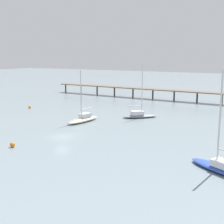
{
  "coord_description": "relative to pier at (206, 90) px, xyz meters",
  "views": [
    {
      "loc": [
        33.34,
        -41.73,
        14.31
      ],
      "look_at": [
        0.0,
        17.88,
        1.5
      ],
      "focal_mm": 49.8,
      "sensor_mm": 36.0,
      "label": 1
    }
  ],
  "objects": [
    {
      "name": "sailboat_gray",
      "position": [
        -8.16,
        -28.95,
        -3.12
      ],
      "size": [
        7.6,
        7.09,
        12.02
      ],
      "color": "gray",
      "rests_on": "ground_plane"
    },
    {
      "name": "sailboat_cream",
      "position": [
        -16.85,
        -38.83,
        -3.11
      ],
      "size": [
        3.5,
        9.29,
        11.04
      ],
      "color": "beige",
      "rests_on": "ground_plane"
    },
    {
      "name": "sailboat_blue",
      "position": [
        14.21,
        -54.22,
        -3.12
      ],
      "size": [
        8.87,
        6.4,
        12.53
      ],
      "color": "#2D4CB7",
      "rests_on": "ground_plane"
    },
    {
      "name": "pier",
      "position": [
        0.0,
        0.0,
        0.0
      ],
      "size": [
        80.72,
        5.41,
        7.53
      ],
      "color": "brown",
      "rests_on": "ground_plane"
    },
    {
      "name": "mooring_buoy_far",
      "position": [
        -38.92,
        -31.86,
        -3.48
      ],
      "size": [
        0.69,
        0.69,
        0.69
      ],
      "primitive_type": "sphere",
      "color": "orange",
      "rests_on": "ground_plane"
    },
    {
      "name": "mooring_buoy_mid",
      "position": [
        -16.01,
        -59.44,
        -3.43
      ],
      "size": [
        0.8,
        0.8,
        0.8
      ],
      "primitive_type": "sphere",
      "color": "orange",
      "rests_on": "ground_plane"
    },
    {
      "name": "ground_plane",
      "position": [
        -13.11,
        -50.74,
        -3.83
      ],
      "size": [
        400.0,
        400.0,
        0.0
      ],
      "primitive_type": "plane",
      "color": "gray"
    }
  ]
}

